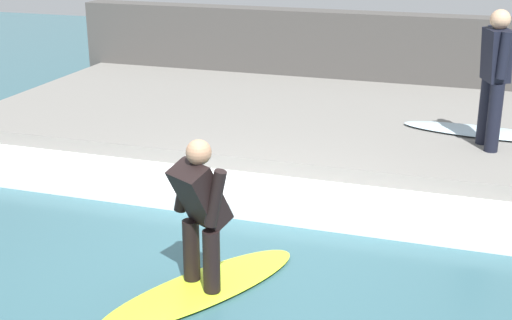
# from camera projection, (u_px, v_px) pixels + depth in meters

# --- Properties ---
(ground_plane) EXTENTS (28.00, 28.00, 0.00)m
(ground_plane) POSITION_uv_depth(u_px,v_px,m) (230.00, 256.00, 6.73)
(ground_plane) COLOR #335B66
(concrete_ledge) EXTENTS (4.40, 9.79, 0.35)m
(concrete_ledge) POSITION_uv_depth(u_px,v_px,m) (325.00, 125.00, 10.25)
(concrete_ledge) COLOR slate
(concrete_ledge) RESTS_ON ground_plane
(back_wall) EXTENTS (0.50, 10.27, 1.47)m
(back_wall) POSITION_uv_depth(u_px,v_px,m) (358.00, 55.00, 12.26)
(back_wall) COLOR #474442
(back_wall) RESTS_ON ground_plane
(wave_foam_crest) EXTENTS (0.96, 9.30, 0.17)m
(wave_foam_crest) POSITION_uv_depth(u_px,v_px,m) (270.00, 198.00, 7.87)
(wave_foam_crest) COLOR white
(wave_foam_crest) RESTS_ON ground_plane
(surfboard_riding) EXTENTS (2.06, 1.51, 0.06)m
(surfboard_riding) POSITION_uv_depth(u_px,v_px,m) (202.00, 287.00, 6.11)
(surfboard_riding) COLOR #BFE02D
(surfboard_riding) RESTS_ON ground_plane
(surfer_riding) EXTENTS (0.55, 0.56, 1.30)m
(surfer_riding) POSITION_uv_depth(u_px,v_px,m) (200.00, 207.00, 5.86)
(surfer_riding) COLOR black
(surfer_riding) RESTS_ON surfboard_riding
(surfer_waiting_near) EXTENTS (0.54, 0.39, 1.67)m
(surfer_waiting_near) POSITION_uv_depth(u_px,v_px,m) (494.00, 72.00, 8.41)
(surfer_waiting_near) COLOR black
(surfer_waiting_near) RESTS_ON concrete_ledge
(surfboard_waiting_near) EXTENTS (0.77, 2.12, 0.06)m
(surfboard_waiting_near) POSITION_uv_depth(u_px,v_px,m) (483.00, 132.00, 9.22)
(surfboard_waiting_near) COLOR silver
(surfboard_waiting_near) RESTS_ON concrete_ledge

